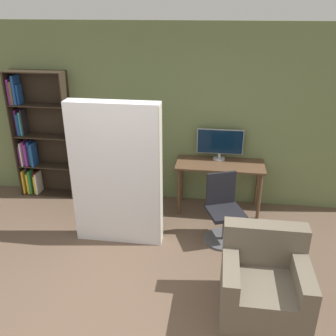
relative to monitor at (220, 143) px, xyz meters
name	(u,v)px	position (x,y,z in m)	size (l,w,h in m)	color
ground_plane	(102,320)	(-1.08, -2.58, -1.02)	(16.00, 16.00, 0.00)	brown
wall_back	(149,116)	(-1.08, 0.14, 0.33)	(8.00, 0.06, 2.70)	#6B7A4C
desk	(220,170)	(0.02, -0.17, -0.37)	(1.29, 0.55, 0.76)	brown
monitor	(220,143)	(0.00, 0.00, 0.00)	(0.68, 0.18, 0.47)	#B7B7BC
office_chair	(224,215)	(0.10, -0.96, -0.66)	(0.57, 0.57, 0.91)	#4C4C51
bookshelf	(37,139)	(-2.87, 0.00, -0.08)	(0.89, 0.30, 2.01)	#2D2319
mattress_near	(117,175)	(-1.26, -1.16, -0.08)	(1.13, 0.23, 1.88)	silver
armchair	(264,282)	(0.51, -2.16, -0.70)	(0.85, 0.80, 0.85)	#665B4C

